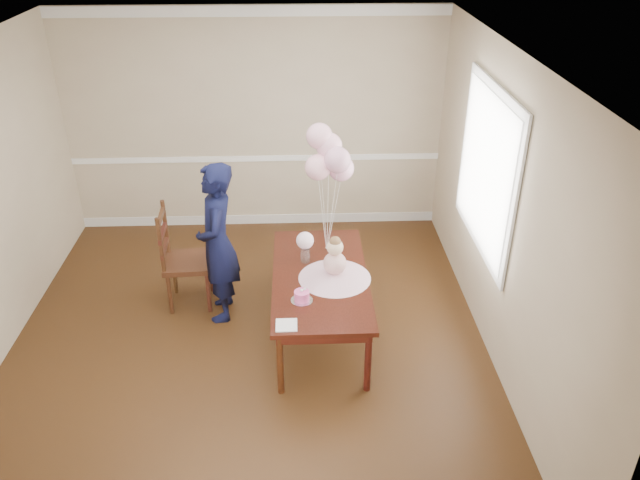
# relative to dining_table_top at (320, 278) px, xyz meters

# --- Properties ---
(floor) EXTENTS (4.50, 5.00, 0.00)m
(floor) POSITION_rel_dining_table_top_xyz_m (-0.69, -0.15, -0.64)
(floor) COLOR black
(floor) RESTS_ON ground
(ceiling) EXTENTS (4.50, 5.00, 0.02)m
(ceiling) POSITION_rel_dining_table_top_xyz_m (-0.69, -0.15, 2.06)
(ceiling) COLOR white
(ceiling) RESTS_ON wall_back
(wall_back) EXTENTS (4.50, 0.02, 2.70)m
(wall_back) POSITION_rel_dining_table_top_xyz_m (-0.69, 2.35, 0.71)
(wall_back) COLOR tan
(wall_back) RESTS_ON floor
(wall_front) EXTENTS (4.50, 0.02, 2.70)m
(wall_front) POSITION_rel_dining_table_top_xyz_m (-0.69, -2.65, 0.71)
(wall_front) COLOR tan
(wall_front) RESTS_ON floor
(wall_right) EXTENTS (0.02, 5.00, 2.70)m
(wall_right) POSITION_rel_dining_table_top_xyz_m (1.56, -0.15, 0.71)
(wall_right) COLOR tan
(wall_right) RESTS_ON floor
(chair_rail_trim) EXTENTS (4.50, 0.02, 0.07)m
(chair_rail_trim) POSITION_rel_dining_table_top_xyz_m (-0.69, 2.34, 0.26)
(chair_rail_trim) COLOR white
(chair_rail_trim) RESTS_ON wall_back
(crown_molding) EXTENTS (4.50, 0.02, 0.12)m
(crown_molding) POSITION_rel_dining_table_top_xyz_m (-0.69, 2.34, 1.99)
(crown_molding) COLOR white
(crown_molding) RESTS_ON wall_back
(baseboard_trim) EXTENTS (4.50, 0.02, 0.12)m
(baseboard_trim) POSITION_rel_dining_table_top_xyz_m (-0.69, 2.34, -0.58)
(baseboard_trim) COLOR silver
(baseboard_trim) RESTS_ON floor
(window_frame) EXTENTS (0.02, 1.66, 1.56)m
(window_frame) POSITION_rel_dining_table_top_xyz_m (1.54, 0.35, 0.91)
(window_frame) COLOR white
(window_frame) RESTS_ON wall_right
(window_blinds) EXTENTS (0.01, 1.50, 1.40)m
(window_blinds) POSITION_rel_dining_table_top_xyz_m (1.52, 0.35, 0.91)
(window_blinds) COLOR white
(window_blinds) RESTS_ON wall_right
(dining_table_top) EXTENTS (0.88, 1.76, 0.04)m
(dining_table_top) POSITION_rel_dining_table_top_xyz_m (0.00, 0.00, 0.00)
(dining_table_top) COLOR black
(dining_table_top) RESTS_ON table_leg_fl
(table_apron) EXTENTS (0.79, 1.67, 0.09)m
(table_apron) POSITION_rel_dining_table_top_xyz_m (0.00, 0.00, -0.07)
(table_apron) COLOR black
(table_apron) RESTS_ON table_leg_fl
(table_leg_fl) EXTENTS (0.06, 0.06, 0.62)m
(table_leg_fl) POSITION_rel_dining_table_top_xyz_m (-0.37, -0.81, -0.33)
(table_leg_fl) COLOR black
(table_leg_fl) RESTS_ON floor
(table_leg_fr) EXTENTS (0.06, 0.06, 0.62)m
(table_leg_fr) POSITION_rel_dining_table_top_xyz_m (0.37, -0.81, -0.33)
(table_leg_fr) COLOR black
(table_leg_fr) RESTS_ON floor
(table_leg_bl) EXTENTS (0.06, 0.06, 0.62)m
(table_leg_bl) POSITION_rel_dining_table_top_xyz_m (-0.37, 0.81, -0.33)
(table_leg_bl) COLOR black
(table_leg_bl) RESTS_ON floor
(table_leg_br) EXTENTS (0.06, 0.06, 0.62)m
(table_leg_br) POSITION_rel_dining_table_top_xyz_m (0.37, 0.81, -0.33)
(table_leg_br) COLOR black
(table_leg_br) RESTS_ON floor
(baby_skirt) EXTENTS (0.67, 0.67, 0.09)m
(baby_skirt) POSITION_rel_dining_table_top_xyz_m (0.13, -0.04, 0.07)
(baby_skirt) COLOR #DAA0B4
(baby_skirt) RESTS_ON dining_table_top
(baby_torso) EXTENTS (0.21, 0.21, 0.21)m
(baby_torso) POSITION_rel_dining_table_top_xyz_m (0.13, -0.04, 0.18)
(baby_torso) COLOR pink
(baby_torso) RESTS_ON baby_skirt
(baby_head) EXTENTS (0.15, 0.15, 0.15)m
(baby_head) POSITION_rel_dining_table_top_xyz_m (0.13, -0.04, 0.35)
(baby_head) COLOR beige
(baby_head) RESTS_ON baby_torso
(baby_hair) EXTENTS (0.11, 0.11, 0.11)m
(baby_hair) POSITION_rel_dining_table_top_xyz_m (0.13, -0.04, 0.40)
(baby_hair) COLOR brown
(baby_hair) RESTS_ON baby_head
(cake_platter) EXTENTS (0.19, 0.19, 0.01)m
(cake_platter) POSITION_rel_dining_table_top_xyz_m (-0.18, -0.40, 0.03)
(cake_platter) COLOR silver
(cake_platter) RESTS_ON dining_table_top
(birthday_cake) EXTENTS (0.13, 0.13, 0.09)m
(birthday_cake) POSITION_rel_dining_table_top_xyz_m (-0.18, -0.40, 0.07)
(birthday_cake) COLOR #E24792
(birthday_cake) RESTS_ON cake_platter
(cake_flower_a) EXTENTS (0.03, 0.03, 0.03)m
(cake_flower_a) POSITION_rel_dining_table_top_xyz_m (-0.18, -0.40, 0.13)
(cake_flower_a) COLOR white
(cake_flower_a) RESTS_ON birthday_cake
(cake_flower_b) EXTENTS (0.03, 0.03, 0.03)m
(cake_flower_b) POSITION_rel_dining_table_top_xyz_m (-0.15, -0.38, 0.13)
(cake_flower_b) COLOR silver
(cake_flower_b) RESTS_ON birthday_cake
(rose_vase_near) EXTENTS (0.09, 0.09, 0.14)m
(rose_vase_near) POSITION_rel_dining_table_top_xyz_m (-0.13, 0.26, 0.09)
(rose_vase_near) COLOR white
(rose_vase_near) RESTS_ON dining_table_top
(roses_near) EXTENTS (0.17, 0.17, 0.17)m
(roses_near) POSITION_rel_dining_table_top_xyz_m (-0.13, 0.26, 0.25)
(roses_near) COLOR #F8D0DF
(roses_near) RESTS_ON rose_vase_near
(napkin) EXTENTS (0.18, 0.18, 0.01)m
(napkin) POSITION_rel_dining_table_top_xyz_m (-0.31, -0.75, 0.03)
(napkin) COLOR white
(napkin) RESTS_ON dining_table_top
(balloon_weight) EXTENTS (0.04, 0.04, 0.02)m
(balloon_weight) POSITION_rel_dining_table_top_xyz_m (0.09, 0.48, 0.03)
(balloon_weight) COLOR white
(balloon_weight) RESTS_ON dining_table_top
(balloon_a) EXTENTS (0.25, 0.25, 0.25)m
(balloon_a) POSITION_rel_dining_table_top_xyz_m (-0.00, 0.48, 0.90)
(balloon_a) COLOR #FFB4C4
(balloon_a) RESTS_ON balloon_ribbon_a
(balloon_b) EXTENTS (0.25, 0.25, 0.25)m
(balloon_b) POSITION_rel_dining_table_top_xyz_m (0.18, 0.44, 0.99)
(balloon_b) COLOR #DC9BB9
(balloon_b) RESTS_ON balloon_ribbon_b
(balloon_c) EXTENTS (0.25, 0.25, 0.25)m
(balloon_c) POSITION_rel_dining_table_top_xyz_m (0.11, 0.57, 1.08)
(balloon_c) COLOR #F4ADC4
(balloon_c) RESTS_ON balloon_ribbon_c
(balloon_d) EXTENTS (0.25, 0.25, 0.25)m
(balloon_d) POSITION_rel_dining_table_top_xyz_m (0.02, 0.59, 1.17)
(balloon_d) COLOR #F3ACBF
(balloon_d) RESTS_ON balloon_ribbon_d
(balloon_e) EXTENTS (0.25, 0.25, 0.25)m
(balloon_e) POSITION_rel_dining_table_top_xyz_m (0.22, 0.56, 0.86)
(balloon_e) COLOR #FFB4D5
(balloon_e) RESTS_ON balloon_ribbon_e
(balloon_ribbon_a) EXTENTS (0.08, 0.00, 0.74)m
(balloon_ribbon_a) POSITION_rel_dining_table_top_xyz_m (0.04, 0.48, 0.40)
(balloon_ribbon_a) COLOR white
(balloon_ribbon_a) RESTS_ON balloon_weight
(balloon_ribbon_b) EXTENTS (0.09, 0.05, 0.82)m
(balloon_ribbon_b) POSITION_rel_dining_table_top_xyz_m (0.13, 0.46, 0.44)
(balloon_ribbon_b) COLOR white
(balloon_ribbon_b) RESTS_ON balloon_weight
(balloon_ribbon_c) EXTENTS (0.02, 0.08, 0.91)m
(balloon_ribbon_c) POSITION_rel_dining_table_top_xyz_m (0.10, 0.53, 0.49)
(balloon_ribbon_c) COLOR white
(balloon_ribbon_c) RESTS_ON balloon_weight
(balloon_ribbon_d) EXTENTS (0.07, 0.09, 1.00)m
(balloon_ribbon_d) POSITION_rel_dining_table_top_xyz_m (0.05, 0.54, 0.53)
(balloon_ribbon_d) COLOR silver
(balloon_ribbon_d) RESTS_ON balloon_weight
(balloon_ribbon_e) EXTENTS (0.12, 0.06, 0.68)m
(balloon_ribbon_e) POSITION_rel_dining_table_top_xyz_m (0.15, 0.52, 0.38)
(balloon_ribbon_e) COLOR white
(balloon_ribbon_e) RESTS_ON balloon_weight
(dining_chair_seat) EXTENTS (0.49, 0.49, 0.05)m
(dining_chair_seat) POSITION_rel_dining_table_top_xyz_m (-1.32, 0.59, -0.16)
(dining_chair_seat) COLOR #361A0E
(dining_chair_seat) RESTS_ON chair_leg_fl
(chair_leg_fl) EXTENTS (0.04, 0.04, 0.46)m
(chair_leg_fl) POSITION_rel_dining_table_top_xyz_m (-1.50, 0.39, -0.41)
(chair_leg_fl) COLOR #371C0F
(chair_leg_fl) RESTS_ON floor
(chair_leg_fr) EXTENTS (0.04, 0.04, 0.46)m
(chair_leg_fr) POSITION_rel_dining_table_top_xyz_m (-1.12, 0.41, -0.41)
(chair_leg_fr) COLOR #36160E
(chair_leg_fr) RESTS_ON floor
(chair_leg_bl) EXTENTS (0.04, 0.04, 0.46)m
(chair_leg_bl) POSITION_rel_dining_table_top_xyz_m (-1.52, 0.77, -0.41)
(chair_leg_bl) COLOR #361F0E
(chair_leg_bl) RESTS_ON floor
(chair_leg_br) EXTENTS (0.04, 0.04, 0.46)m
(chair_leg_br) POSITION_rel_dining_table_top_xyz_m (-1.13, 0.79, -0.41)
(chair_leg_br) COLOR #38170F
(chair_leg_br) RESTS_ON floor
(chair_back_post_l) EXTENTS (0.04, 0.04, 0.60)m
(chair_back_post_l) POSITION_rel_dining_table_top_xyz_m (-1.52, 0.39, 0.15)
(chair_back_post_l) COLOR #331B0E
(chair_back_post_l) RESTS_ON dining_chair_seat
(chair_back_post_r) EXTENTS (0.04, 0.04, 0.60)m
(chair_back_post_r) POSITION_rel_dining_table_top_xyz_m (-1.54, 0.77, 0.15)
(chair_back_post_r) COLOR #391E0F
(chair_back_post_r) RESTS_ON dining_chair_seat
(chair_slat_low) EXTENTS (0.05, 0.43, 0.05)m
(chair_slat_low) POSITION_rel_dining_table_top_xyz_m (-1.53, 0.58, 0.03)
(chair_slat_low) COLOR #38170F
(chair_slat_low) RESTS_ON dining_chair_seat
(chair_slat_mid) EXTENTS (0.05, 0.43, 0.05)m
(chair_slat_mid) POSITION_rel_dining_table_top_xyz_m (-1.53, 0.58, 0.20)
(chair_slat_mid) COLOR #38140F
(chair_slat_mid) RESTS_ON dining_chair_seat
(chair_slat_top) EXTENTS (0.05, 0.43, 0.05)m
(chair_slat_top) POSITION_rel_dining_table_top_xyz_m (-1.53, 0.58, 0.37)
(chair_slat_top) COLOR #391E0F
(chair_slat_top) RESTS_ON dining_chair_seat
(woman) EXTENTS (0.43, 0.62, 1.63)m
(woman) POSITION_rel_dining_table_top_xyz_m (-0.97, 0.38, 0.18)
(woman) COLOR black
(woman) RESTS_ON floor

